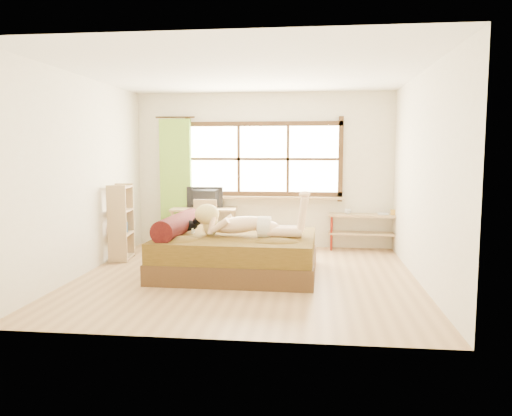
# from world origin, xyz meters

# --- Properties ---
(floor) EXTENTS (4.50, 4.50, 0.00)m
(floor) POSITION_xyz_m (0.00, 0.00, 0.00)
(floor) COLOR #9E754C
(floor) RESTS_ON ground
(ceiling) EXTENTS (4.50, 4.50, 0.00)m
(ceiling) POSITION_xyz_m (0.00, 0.00, 2.70)
(ceiling) COLOR white
(ceiling) RESTS_ON wall_back
(wall_back) EXTENTS (4.50, 0.00, 4.50)m
(wall_back) POSITION_xyz_m (0.00, 2.25, 1.35)
(wall_back) COLOR silver
(wall_back) RESTS_ON floor
(wall_front) EXTENTS (4.50, 0.00, 4.50)m
(wall_front) POSITION_xyz_m (0.00, -2.25, 1.35)
(wall_front) COLOR silver
(wall_front) RESTS_ON floor
(wall_left) EXTENTS (0.00, 4.50, 4.50)m
(wall_left) POSITION_xyz_m (-2.25, 0.00, 1.35)
(wall_left) COLOR silver
(wall_left) RESTS_ON floor
(wall_right) EXTENTS (0.00, 4.50, 4.50)m
(wall_right) POSITION_xyz_m (2.25, 0.00, 1.35)
(wall_right) COLOR silver
(wall_right) RESTS_ON floor
(window) EXTENTS (2.80, 0.16, 1.46)m
(window) POSITION_xyz_m (0.00, 2.22, 1.51)
(window) COLOR #FFEDBF
(window) RESTS_ON wall_back
(curtain) EXTENTS (0.55, 0.10, 2.20)m
(curtain) POSITION_xyz_m (-1.55, 2.13, 1.15)
(curtain) COLOR #5B9829
(curtain) RESTS_ON wall_back
(bed) EXTENTS (2.18, 1.76, 0.82)m
(bed) POSITION_xyz_m (-0.21, 0.20, 0.29)
(bed) COLOR #382310
(bed) RESTS_ON floor
(woman) EXTENTS (1.51, 0.46, 0.64)m
(woman) POSITION_xyz_m (-0.01, 0.15, 0.86)
(woman) COLOR beige
(woman) RESTS_ON bed
(kitten) EXTENTS (0.32, 0.14, 0.26)m
(kitten) POSITION_xyz_m (-0.88, 0.30, 0.67)
(kitten) COLOR black
(kitten) RESTS_ON bed
(desk) EXTENTS (1.16, 0.61, 0.70)m
(desk) POSITION_xyz_m (-1.01, 1.95, 0.61)
(desk) COLOR #9F8756
(desk) RESTS_ON floor
(monitor) EXTENTS (0.64, 0.14, 0.36)m
(monitor) POSITION_xyz_m (-1.01, 2.00, 0.88)
(monitor) COLOR black
(monitor) RESTS_ON desk
(chair) EXTENTS (0.43, 0.43, 0.88)m
(chair) POSITION_xyz_m (-0.92, 1.58, 0.49)
(chair) COLOR #9F8756
(chair) RESTS_ON floor
(pipe_shelf) EXTENTS (1.26, 0.37, 0.70)m
(pipe_shelf) POSITION_xyz_m (1.78, 2.07, 0.46)
(pipe_shelf) COLOR #9F8756
(pipe_shelf) RESTS_ON floor
(cup) EXTENTS (0.11, 0.11, 0.09)m
(cup) POSITION_xyz_m (1.47, 2.07, 0.66)
(cup) COLOR gray
(cup) RESTS_ON pipe_shelf
(book) EXTENTS (0.19, 0.25, 0.02)m
(book) POSITION_xyz_m (1.97, 2.07, 0.63)
(book) COLOR gray
(book) RESTS_ON pipe_shelf
(bookshelf) EXTENTS (0.35, 0.54, 1.17)m
(bookshelf) POSITION_xyz_m (-2.08, 0.86, 0.59)
(bookshelf) COLOR #9F8756
(bookshelf) RESTS_ON floor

